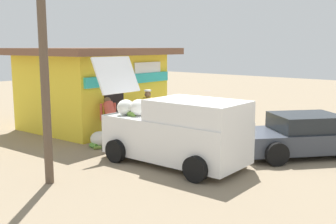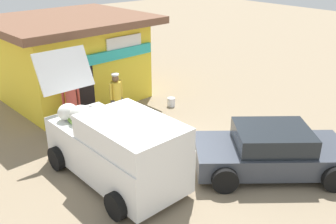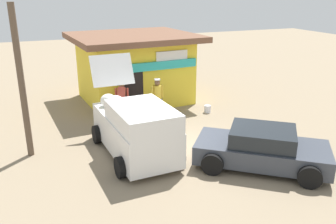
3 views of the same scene
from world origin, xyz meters
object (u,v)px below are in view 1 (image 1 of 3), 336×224
parked_sedan (305,135)px  customer_bending (110,116)px  delivery_van (178,131)px  vendor_standing (148,110)px  unloaded_banana_pile (100,140)px  storefront_bar (93,86)px  paint_bucket (190,124)px

parked_sedan → customer_bending: customer_bending is taller
delivery_van → customer_bending: (0.43, 3.34, -0.01)m
vendor_standing → unloaded_banana_pile: size_ratio=2.04×
vendor_standing → customer_bending: vendor_standing is taller
storefront_bar → unloaded_banana_pile: (-1.96, -2.81, -1.41)m
paint_bucket → delivery_van: bearing=-145.4°
parked_sedan → vendor_standing: (-1.45, 5.17, 0.40)m
vendor_standing → unloaded_banana_pile: bearing=174.7°
storefront_bar → vendor_standing: bearing=-88.6°
unloaded_banana_pile → paint_bucket: unloaded_banana_pile is taller
paint_bucket → parked_sedan: bearing=-99.6°
delivery_van → unloaded_banana_pile: (-0.17, 3.15, -0.69)m
parked_sedan → paint_bucket: bearing=80.4°
customer_bending → delivery_van: bearing=-97.4°
unloaded_banana_pile → paint_bucket: size_ratio=2.61×
storefront_bar → delivery_van: 6.26m
delivery_van → customer_bending: delivery_van is taller
unloaded_banana_pile → parked_sedan: bearing=-57.0°
customer_bending → unloaded_banana_pile: customer_bending is taller
vendor_standing → paint_bucket: size_ratio=5.32×
storefront_bar → customer_bending: bearing=-117.4°
storefront_bar → parked_sedan: storefront_bar is taller
paint_bucket → storefront_bar: bearing=127.7°
parked_sedan → unloaded_banana_pile: bearing=123.0°
customer_bending → paint_bucket: customer_bending is taller
delivery_van → paint_bucket: size_ratio=14.25×
paint_bucket → vendor_standing: bearing=177.9°
parked_sedan → unloaded_banana_pile: 6.40m
unloaded_banana_pile → paint_bucket: 4.35m
unloaded_banana_pile → paint_bucket: (4.34, -0.27, -0.07)m
delivery_van → vendor_standing: delivery_van is taller
storefront_bar → paint_bucket: bearing=-52.3°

